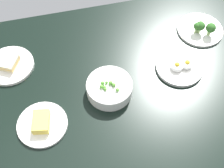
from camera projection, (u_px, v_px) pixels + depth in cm
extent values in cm
cube|color=black|center=(112.00, 89.00, 120.44)|extent=(143.35, 93.51, 4.00)
cylinder|color=white|center=(179.00, 67.00, 123.26)|extent=(19.44, 19.44, 1.40)
torus|color=#B7B7BC|center=(180.00, 66.00, 122.68)|extent=(17.60, 17.60, 0.50)
ellipsoid|color=white|center=(177.00, 67.00, 120.79)|extent=(5.05, 5.05, 2.78)
sphere|color=yellow|center=(177.00, 65.00, 119.75)|extent=(2.02, 2.02, 2.02)
ellipsoid|color=white|center=(187.00, 64.00, 121.39)|extent=(5.09, 5.09, 2.80)
sphere|color=yellow|center=(187.00, 62.00, 120.33)|extent=(2.04, 2.04, 2.04)
cylinder|color=white|center=(10.00, 65.00, 123.70)|extent=(19.87, 19.87, 1.37)
torus|color=#B7B7BC|center=(9.00, 64.00, 123.12)|extent=(17.99, 17.99, 0.50)
cube|color=beige|center=(9.00, 64.00, 122.62)|extent=(9.91, 10.13, 1.20)
cube|color=#E5B24C|center=(8.00, 62.00, 121.78)|extent=(9.91, 10.13, 0.80)
cube|color=beige|center=(7.00, 61.00, 120.95)|extent=(9.91, 10.13, 1.20)
cylinder|color=white|center=(109.00, 88.00, 115.41)|extent=(17.85, 17.85, 5.02)
torus|color=white|center=(109.00, 85.00, 113.31)|extent=(17.94, 17.94, 0.80)
sphere|color=#599E38|center=(113.00, 85.00, 112.34)|extent=(1.50, 1.50, 1.50)
sphere|color=#599E38|center=(105.00, 87.00, 111.91)|extent=(1.29, 1.29, 1.29)
sphere|color=#599E38|center=(117.00, 90.00, 111.24)|extent=(1.42, 1.42, 1.42)
sphere|color=#599E38|center=(105.00, 89.00, 111.54)|extent=(1.15, 1.15, 1.15)
sphere|color=#599E38|center=(111.00, 83.00, 112.84)|extent=(1.58, 1.58, 1.58)
sphere|color=#599E38|center=(103.00, 83.00, 112.86)|extent=(1.48, 1.48, 1.48)
sphere|color=#599E38|center=(107.00, 82.00, 113.17)|extent=(1.16, 1.16, 1.16)
sphere|color=#599E38|center=(102.00, 87.00, 111.95)|extent=(1.53, 1.53, 1.53)
cylinder|color=white|center=(200.00, 30.00, 134.93)|extent=(20.48, 20.48, 1.09)
torus|color=#B7B7BC|center=(200.00, 29.00, 134.47)|extent=(18.52, 18.52, 0.50)
cylinder|color=#9EBC72|center=(209.00, 32.00, 131.59)|extent=(1.51, 1.51, 2.49)
sphere|color=#2D6023|center=(211.00, 28.00, 129.20)|extent=(4.30, 4.30, 4.30)
cylinder|color=#9EBC72|center=(196.00, 30.00, 132.15)|extent=(1.17, 1.17, 2.66)
sphere|color=#2D6023|center=(197.00, 26.00, 129.99)|extent=(3.34, 3.34, 3.34)
cylinder|color=#9EBC72|center=(199.00, 30.00, 132.41)|extent=(1.46, 1.46, 2.33)
sphere|color=#2D6023|center=(200.00, 26.00, 130.13)|extent=(4.16, 4.16, 4.16)
cylinder|color=white|center=(42.00, 124.00, 109.12)|extent=(18.51, 18.51, 1.15)
torus|color=#B7B7BC|center=(42.00, 124.00, 108.64)|extent=(16.79, 16.79, 0.50)
cube|color=#F2D14C|center=(41.00, 122.00, 107.21)|extent=(7.31, 9.37, 3.41)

